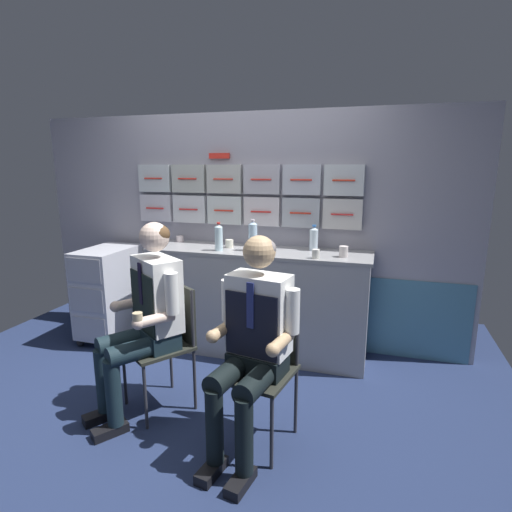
# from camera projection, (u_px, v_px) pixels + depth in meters

# --- Properties ---
(ground) EXTENTS (4.80, 4.80, 0.04)m
(ground) POSITION_uv_depth(u_px,v_px,m) (180.00, 414.00, 2.85)
(ground) COLOR #202C4E
(galley_bulkhead) EXTENTS (4.20, 0.14, 2.15)m
(galley_bulkhead) POSITION_uv_depth(u_px,v_px,m) (242.00, 231.00, 3.89)
(galley_bulkhead) COLOR #9B98A6
(galley_bulkhead) RESTS_ON ground
(galley_counter) EXTENTS (1.97, 0.53, 0.95)m
(galley_counter) POSITION_uv_depth(u_px,v_px,m) (258.00, 301.00, 3.69)
(galley_counter) COLOR #9E9FA2
(galley_counter) RESTS_ON ground
(service_trolley) EXTENTS (0.40, 0.65, 0.90)m
(service_trolley) POSITION_uv_depth(u_px,v_px,m) (109.00, 291.00, 3.98)
(service_trolley) COLOR black
(service_trolley) RESTS_ON ground
(folding_chair_left) EXTENTS (0.56, 0.56, 0.87)m
(folding_chair_left) POSITION_uv_depth(u_px,v_px,m) (170.00, 332.00, 2.85)
(folding_chair_left) COLOR #2D2D33
(folding_chair_left) RESTS_ON ground
(crew_member_left) EXTENTS (0.63, 0.70, 1.32)m
(crew_member_left) POSITION_uv_depth(u_px,v_px,m) (146.00, 310.00, 2.71)
(crew_member_left) COLOR black
(crew_member_left) RESTS_ON ground
(folding_chair_right) EXTENTS (0.46, 0.47, 0.87)m
(folding_chair_right) POSITION_uv_depth(u_px,v_px,m) (265.00, 354.00, 2.51)
(folding_chair_right) COLOR #2D2D33
(folding_chair_right) RESTS_ON ground
(crew_member_right) EXTENTS (0.51, 0.65, 1.29)m
(crew_member_right) POSITION_uv_depth(u_px,v_px,m) (252.00, 336.00, 2.33)
(crew_member_right) COLOR black
(crew_member_right) RESTS_ON ground
(water_bottle_blue_cap) EXTENTS (0.07, 0.07, 0.22)m
(water_bottle_blue_cap) POSITION_uv_depth(u_px,v_px,m) (314.00, 238.00, 3.55)
(water_bottle_blue_cap) COLOR silver
(water_bottle_blue_cap) RESTS_ON galley_counter
(water_bottle_clear) EXTENTS (0.07, 0.07, 0.25)m
(water_bottle_clear) POSITION_uv_depth(u_px,v_px,m) (219.00, 237.00, 3.53)
(water_bottle_clear) COLOR silver
(water_bottle_clear) RESTS_ON galley_counter
(water_bottle_short) EXTENTS (0.08, 0.08, 0.27)m
(water_bottle_short) POSITION_uv_depth(u_px,v_px,m) (253.00, 236.00, 3.53)
(water_bottle_short) COLOR #AECFE7
(water_bottle_short) RESTS_ON galley_counter
(paper_cup_blue) EXTENTS (0.06, 0.06, 0.07)m
(paper_cup_blue) POSITION_uv_depth(u_px,v_px,m) (316.00, 254.00, 3.25)
(paper_cup_blue) COLOR silver
(paper_cup_blue) RESTS_ON galley_counter
(coffee_cup_spare) EXTENTS (0.07, 0.07, 0.09)m
(coffee_cup_spare) POSITION_uv_depth(u_px,v_px,m) (344.00, 251.00, 3.29)
(coffee_cup_spare) COLOR silver
(coffee_cup_spare) RESTS_ON galley_counter
(espresso_cup_small) EXTENTS (0.07, 0.07, 0.07)m
(espresso_cup_small) POSITION_uv_depth(u_px,v_px,m) (229.00, 243.00, 3.68)
(espresso_cup_small) COLOR silver
(espresso_cup_small) RESTS_ON galley_counter
(coffee_cup_white) EXTENTS (0.07, 0.07, 0.06)m
(coffee_cup_white) POSITION_uv_depth(u_px,v_px,m) (180.00, 239.00, 3.96)
(coffee_cup_white) COLOR silver
(coffee_cup_white) RESTS_ON galley_counter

